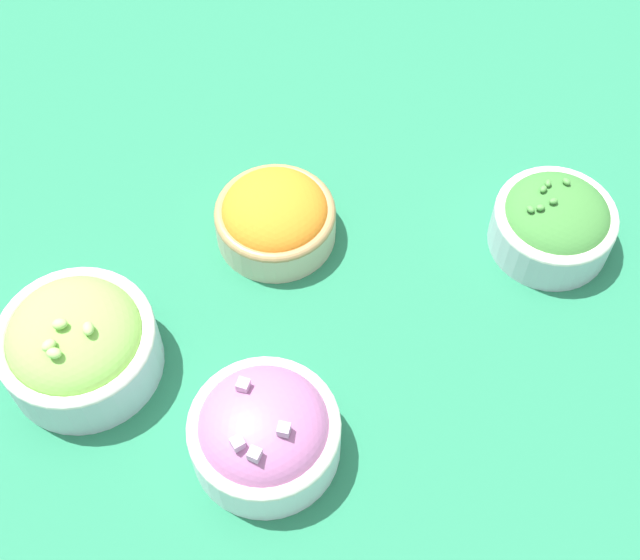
% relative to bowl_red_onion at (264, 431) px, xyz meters
% --- Properties ---
extents(ground_plane, '(3.00, 3.00, 0.00)m').
position_rel_bowl_red_onion_xyz_m(ground_plane, '(0.16, 0.04, -0.04)').
color(ground_plane, '#23704C').
extents(bowl_red_onion, '(0.13, 0.13, 0.08)m').
position_rel_bowl_red_onion_xyz_m(bowl_red_onion, '(0.00, 0.00, 0.00)').
color(bowl_red_onion, silver).
rests_on(bowl_red_onion, ground_plane).
extents(bowl_carrots, '(0.12, 0.12, 0.07)m').
position_rel_bowl_red_onion_xyz_m(bowl_carrots, '(0.20, 0.12, -0.01)').
color(bowl_carrots, beige).
rests_on(bowl_carrots, ground_plane).
extents(bowl_lettuce, '(0.14, 0.14, 0.09)m').
position_rel_bowl_red_onion_xyz_m(bowl_lettuce, '(-0.02, 0.19, 0.00)').
color(bowl_lettuce, '#B2C1CC').
rests_on(bowl_lettuce, ground_plane).
extents(bowl_broccoli, '(0.12, 0.12, 0.07)m').
position_rel_bowl_red_onion_xyz_m(bowl_broccoli, '(0.34, -0.12, -0.00)').
color(bowl_broccoli, '#B2C1CC').
rests_on(bowl_broccoli, ground_plane).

